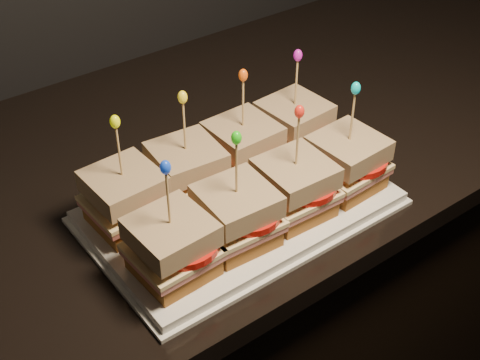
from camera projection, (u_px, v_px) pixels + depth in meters
granite_slab at (147, 177)px, 0.97m from camera, size 2.54×0.64×0.03m
platter at (240, 208)px, 0.88m from camera, size 0.38×0.24×0.02m
platter_rim at (240, 211)px, 0.88m from camera, size 0.39×0.25×0.01m
sandwich_0_bread_bot at (128, 214)px, 0.84m from camera, size 0.09×0.09×0.02m
sandwich_0_ham at (126, 205)px, 0.83m from camera, size 0.09×0.09×0.01m
sandwich_0_cheese at (126, 201)px, 0.82m from camera, size 0.10×0.09×0.01m
sandwich_0_tomato at (136, 195)px, 0.82m from camera, size 0.08×0.08×0.01m
sandwich_0_bread_top at (123, 184)px, 0.81m from camera, size 0.09×0.09×0.03m
sandwich_0_pick at (119, 154)px, 0.78m from camera, size 0.00×0.00×0.09m
sandwich_0_frill at (115, 122)px, 0.75m from camera, size 0.01×0.01×0.02m
sandwich_1_bread_bot at (188, 188)px, 0.88m from camera, size 0.09×0.09×0.02m
sandwich_1_ham at (187, 179)px, 0.87m from camera, size 0.10×0.09×0.01m
sandwich_1_cheese at (187, 174)px, 0.87m from camera, size 0.10×0.10×0.01m
sandwich_1_tomato at (197, 169)px, 0.86m from camera, size 0.08×0.08×0.01m
sandwich_1_bread_top at (186, 158)px, 0.85m from camera, size 0.09×0.09×0.03m
sandwich_1_pick at (184, 129)px, 0.82m from camera, size 0.00×0.00×0.09m
sandwich_1_frill at (183, 97)px, 0.80m from camera, size 0.01×0.01×0.02m
sandwich_2_bread_bot at (243, 164)px, 0.92m from camera, size 0.08×0.08×0.02m
sandwich_2_ham at (243, 154)px, 0.91m from camera, size 0.09×0.09×0.01m
sandwich_2_cheese at (243, 150)px, 0.91m from camera, size 0.09×0.09×0.01m
sandwich_2_tomato at (253, 145)px, 0.91m from camera, size 0.08×0.08×0.01m
sandwich_2_bread_top at (243, 134)px, 0.89m from camera, size 0.09×0.09×0.03m
sandwich_2_pick at (243, 106)px, 0.87m from camera, size 0.00×0.00×0.09m
sandwich_2_frill at (243, 75)px, 0.84m from camera, size 0.01×0.01×0.02m
sandwich_3_bread_bot at (293, 142)px, 0.97m from camera, size 0.09×0.09×0.02m
sandwich_3_ham at (293, 133)px, 0.96m from camera, size 0.10×0.09×0.01m
sandwich_3_cheese at (294, 129)px, 0.95m from camera, size 0.10×0.09×0.01m
sandwich_3_tomato at (303, 123)px, 0.95m from camera, size 0.08×0.08×0.01m
sandwich_3_bread_top at (295, 113)px, 0.94m from camera, size 0.09×0.09×0.03m
sandwich_3_pick at (296, 85)px, 0.91m from camera, size 0.00×0.00×0.09m
sandwich_3_frill at (298, 55)px, 0.88m from camera, size 0.01×0.01×0.02m
sandwich_4_bread_bot at (174, 264)px, 0.77m from camera, size 0.09×0.09×0.02m
sandwich_4_ham at (173, 254)px, 0.76m from camera, size 0.09×0.09×0.01m
sandwich_4_cheese at (172, 249)px, 0.76m from camera, size 0.10×0.09×0.01m
sandwich_4_tomato at (184, 243)px, 0.75m from camera, size 0.08×0.08×0.01m
sandwich_4_bread_top at (171, 232)px, 0.74m from camera, size 0.09×0.09×0.03m
sandwich_4_pick at (168, 201)px, 0.71m from camera, size 0.00×0.00×0.09m
sandwich_4_frill at (165, 167)px, 0.68m from camera, size 0.01×0.01×0.02m
sandwich_5_bread_bot at (237, 232)px, 0.81m from camera, size 0.09×0.09×0.02m
sandwich_5_ham at (237, 222)px, 0.80m from camera, size 0.10×0.09×0.01m
sandwich_5_cheese at (237, 218)px, 0.80m from camera, size 0.10×0.09×0.01m
sandwich_5_tomato at (248, 212)px, 0.80m from camera, size 0.08×0.08×0.01m
sandwich_5_bread_top at (237, 201)px, 0.78m from camera, size 0.09×0.09×0.03m
sandwich_5_pick at (236, 171)px, 0.75m from camera, size 0.00×0.00×0.09m
sandwich_5_frill at (236, 138)px, 0.73m from camera, size 0.01×0.01×0.02m
sandwich_6_bread_bot at (294, 204)px, 0.85m from camera, size 0.09×0.09×0.02m
sandwich_6_ham at (294, 194)px, 0.85m from camera, size 0.09×0.09×0.01m
sandwich_6_cheese at (294, 190)px, 0.84m from camera, size 0.10×0.09×0.01m
sandwich_6_tomato at (305, 184)px, 0.84m from camera, size 0.08×0.08×0.01m
sandwich_6_bread_top at (295, 173)px, 0.82m from camera, size 0.09×0.09×0.03m
sandwich_6_pick at (297, 144)px, 0.80m from camera, size 0.00×0.00×0.09m
sandwich_6_frill at (299, 112)px, 0.77m from camera, size 0.01×0.01×0.02m
sandwich_7_bread_bot at (345, 178)px, 0.90m from camera, size 0.09×0.09×0.02m
sandwich_7_ham at (346, 169)px, 0.89m from camera, size 0.09×0.09×0.01m
sandwich_7_cheese at (347, 165)px, 0.88m from camera, size 0.10×0.09×0.01m
sandwich_7_tomato at (357, 159)px, 0.88m from camera, size 0.08×0.08×0.01m
sandwich_7_bread_top at (349, 148)px, 0.87m from camera, size 0.09×0.09×0.03m
sandwich_7_pick at (352, 119)px, 0.84m from camera, size 0.00×0.00×0.09m
sandwich_7_frill at (356, 88)px, 0.81m from camera, size 0.01×0.01×0.02m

